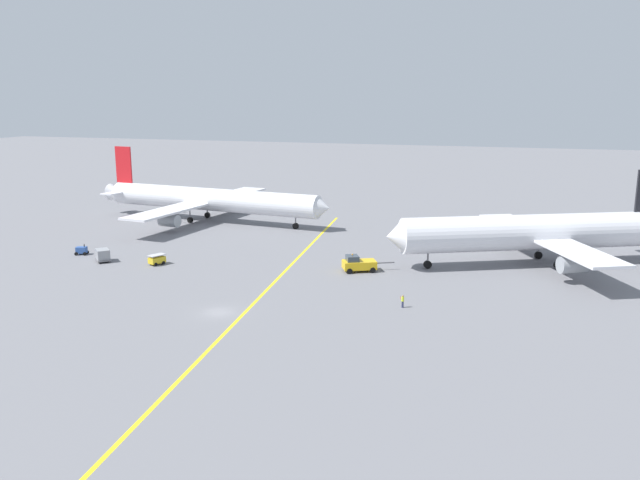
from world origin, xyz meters
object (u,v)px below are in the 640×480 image
(airliner_at_gate_left, at_px, (209,200))
(airliner_being_pushed, at_px, (534,233))
(gse_baggage_cart_near_cluster, at_px, (157,260))
(pushback_tug, at_px, (358,264))
(gse_container_dolly_flat, at_px, (103,255))
(gse_gpu_cart_small, at_px, (82,250))
(ground_crew_ramp_agent_by_cones, at_px, (403,301))

(airliner_at_gate_left, height_order, airliner_being_pushed, airliner_at_gate_left)
(airliner_at_gate_left, xyz_separation_m, gse_baggage_cart_near_cluster, (9.39, -37.40, -4.05))
(pushback_tug, relative_size, gse_container_dolly_flat, 2.15)
(pushback_tug, distance_m, gse_gpu_cart_small, 49.89)
(pushback_tug, height_order, gse_baggage_cart_near_cluster, pushback_tug)
(pushback_tug, bearing_deg, airliner_at_gate_left, 143.82)
(pushback_tug, distance_m, gse_container_dolly_flat, 43.63)
(gse_gpu_cart_small, distance_m, gse_container_dolly_flat, 7.40)
(pushback_tug, bearing_deg, gse_container_dolly_flat, -170.29)
(airliner_at_gate_left, relative_size, airliner_being_pushed, 1.23)
(gse_gpu_cart_small, distance_m, ground_crew_ramp_agent_by_cones, 61.18)
(pushback_tug, height_order, ground_crew_ramp_agent_by_cones, pushback_tug)
(airliner_being_pushed, height_order, gse_gpu_cart_small, airliner_being_pushed)
(airliner_being_pushed, distance_m, pushback_tug, 29.99)
(airliner_at_gate_left, relative_size, gse_container_dolly_flat, 15.03)
(airliner_being_pushed, relative_size, pushback_tug, 5.70)
(gse_baggage_cart_near_cluster, bearing_deg, airliner_at_gate_left, 104.10)
(pushback_tug, distance_m, ground_crew_ramp_agent_by_cones, 19.11)
(ground_crew_ramp_agent_by_cones, bearing_deg, airliner_being_pushed, 60.96)
(gse_container_dolly_flat, height_order, gse_baggage_cart_near_cluster, gse_container_dolly_flat)
(gse_baggage_cart_near_cluster, relative_size, ground_crew_ramp_agent_by_cones, 1.80)
(airliner_being_pushed, xyz_separation_m, gse_gpu_cart_small, (-76.30, -17.48, -4.64))
(airliner_being_pushed, bearing_deg, gse_gpu_cart_small, -167.10)
(airliner_being_pushed, distance_m, gse_baggage_cart_near_cluster, 63.01)
(airliner_at_gate_left, xyz_separation_m, gse_gpu_cart_small, (-7.17, -35.37, -4.12))
(pushback_tug, xyz_separation_m, gse_container_dolly_flat, (-43.00, -7.36, -0.07))
(gse_baggage_cart_near_cluster, bearing_deg, gse_gpu_cart_small, 172.99)
(airliner_being_pushed, height_order, pushback_tug, airliner_being_pushed)
(airliner_at_gate_left, xyz_separation_m, pushback_tug, (42.54, -31.11, -3.67))
(airliner_being_pushed, distance_m, gse_container_dolly_flat, 72.69)
(gse_gpu_cart_small, relative_size, gse_baggage_cart_near_cluster, 0.80)
(airliner_being_pushed, relative_size, gse_container_dolly_flat, 12.22)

